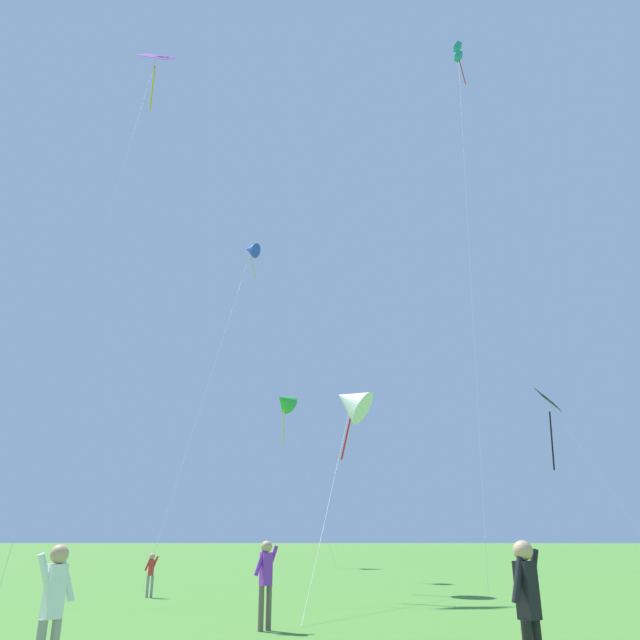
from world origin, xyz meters
name	(u,v)px	position (x,y,z in m)	size (l,w,h in m)	color
kite_black_large	(551,417)	(13.27, 34.11, 8.77)	(4.33, 5.48, 10.57)	black
kite_green_small	(284,401)	(-3.62, 38.55, 10.79)	(4.68, 5.33, 11.67)	green
kite_purple_streamer	(153,74)	(-10.13, 23.65, 26.27)	(2.22, 10.89, 28.59)	purple
kite_teal_box	(458,58)	(7.49, 25.47, 28.74)	(2.87, 7.03, 29.91)	teal
kite_blue_delta	(251,250)	(-5.04, 29.34, 18.05)	(2.41, 10.83, 18.65)	blue
kite_white_distant	(351,402)	(0.55, 19.72, 6.73)	(2.41, 10.01, 7.64)	white
person_near_tree	(53,603)	(-3.59, 4.62, 1.02)	(0.42, 0.46, 1.70)	gray
person_far_back	(266,576)	(-1.53, 10.04, 1.03)	(0.50, 0.38, 1.71)	#665B4C
person_child_small	(151,571)	(-5.93, 17.08, 0.78)	(0.42, 0.18, 1.29)	gray
person_with_spool	(528,602)	(2.21, 4.46, 1.05)	(0.50, 0.41, 1.75)	black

